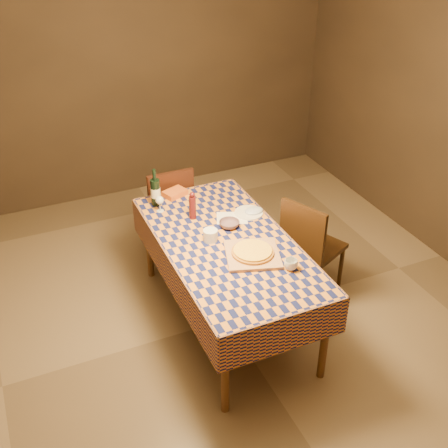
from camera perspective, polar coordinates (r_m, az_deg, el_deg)
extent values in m
plane|color=brown|center=(4.68, 0.25, -9.69)|extent=(5.00, 5.00, 0.00)
cube|color=#34271D|center=(6.12, -9.63, 14.86)|extent=(4.50, 0.10, 2.70)
cylinder|color=brown|center=(3.76, 0.13, -14.68)|extent=(0.06, 0.06, 0.75)
cylinder|color=brown|center=(4.04, 10.22, -11.28)|extent=(0.06, 0.06, 0.75)
cylinder|color=brown|center=(4.97, -7.66, -1.71)|extent=(0.06, 0.06, 0.75)
cylinder|color=brown|center=(5.19, 0.36, 0.16)|extent=(0.06, 0.06, 0.75)
cube|color=brown|center=(4.22, 0.27, -2.17)|extent=(0.90, 1.80, 0.03)
cube|color=brown|center=(4.21, 0.28, -1.94)|extent=(0.92, 1.82, 0.02)
cube|color=brown|center=(3.66, 6.23, -11.10)|extent=(0.94, 0.01, 0.30)
cube|color=brown|center=(5.01, -4.01, 2.08)|extent=(0.94, 0.01, 0.30)
cube|color=brown|center=(4.16, -5.61, -4.98)|extent=(0.01, 1.84, 0.30)
cube|color=brown|center=(4.47, 5.73, -2.08)|extent=(0.01, 1.84, 0.30)
cube|color=#B27E53|center=(4.06, 2.92, -3.11)|extent=(0.48, 0.48, 0.02)
cylinder|color=#A4651B|center=(4.04, 2.93, -2.87)|extent=(0.37, 0.37, 0.02)
cylinder|color=gold|center=(4.04, 2.93, -2.69)|extent=(0.34, 0.34, 0.01)
cylinder|color=#461012|center=(4.46, -3.22, 1.67)|extent=(0.07, 0.07, 0.19)
sphere|color=#461012|center=(4.40, -3.26, 2.99)|extent=(0.04, 0.04, 0.04)
imported|color=#604851|center=(4.37, 0.54, -0.02)|extent=(0.20, 0.20, 0.05)
cylinder|color=silver|center=(4.62, -6.49, 1.33)|extent=(0.07, 0.07, 0.00)
cylinder|color=silver|center=(4.60, -6.52, 1.70)|extent=(0.01, 0.01, 0.06)
sphere|color=silver|center=(4.57, -6.57, 2.42)|extent=(0.07, 0.07, 0.07)
ellipsoid|color=#3E070E|center=(4.57, -6.56, 2.33)|extent=(0.04, 0.04, 0.03)
cylinder|color=black|center=(4.66, -6.97, 3.21)|extent=(0.10, 0.10, 0.23)
cylinder|color=black|center=(4.59, -7.10, 4.98)|extent=(0.04, 0.04, 0.09)
cylinder|color=beige|center=(4.66, -6.97, 3.21)|extent=(0.10, 0.10, 0.08)
cylinder|color=silver|center=(4.20, -1.39, -1.16)|extent=(0.12, 0.12, 0.09)
cube|color=#C6571A|center=(4.82, -5.01, 3.16)|extent=(0.22, 0.19, 0.05)
cylinder|color=white|center=(4.56, 2.53, 1.15)|extent=(0.29, 0.29, 0.01)
imported|color=silver|center=(3.93, 6.81, -4.11)|extent=(0.10, 0.10, 0.08)
cube|color=white|center=(4.49, 0.81, 0.62)|extent=(0.30, 0.26, 0.00)
ellipsoid|color=#AEBEDF|center=(4.56, 3.04, 1.36)|extent=(0.16, 0.13, 0.05)
cube|color=black|center=(5.27, -5.94, 1.47)|extent=(0.42, 0.42, 0.04)
cube|color=black|center=(4.98, -5.37, 2.87)|extent=(0.42, 0.04, 0.46)
cylinder|color=black|center=(5.58, -4.63, 0.63)|extent=(0.04, 0.04, 0.43)
cylinder|color=black|center=(5.50, -8.17, -0.15)|extent=(0.04, 0.04, 0.43)
cylinder|color=black|center=(5.29, -3.34, -1.24)|extent=(0.04, 0.04, 0.43)
cylinder|color=black|center=(5.21, -7.06, -2.09)|extent=(0.04, 0.04, 0.43)
cube|color=black|center=(4.78, 9.11, -2.30)|extent=(0.56, 0.56, 0.04)
cube|color=black|center=(4.50, 7.96, -0.76)|extent=(0.21, 0.40, 0.46)
cylinder|color=black|center=(4.97, 11.76, -4.42)|extent=(0.04, 0.04, 0.43)
cylinder|color=black|center=(5.12, 8.34, -2.87)|extent=(0.04, 0.04, 0.43)
cylinder|color=black|center=(4.72, 9.47, -6.40)|extent=(0.04, 0.04, 0.43)
cylinder|color=black|center=(4.87, 5.94, -4.70)|extent=(0.04, 0.04, 0.43)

